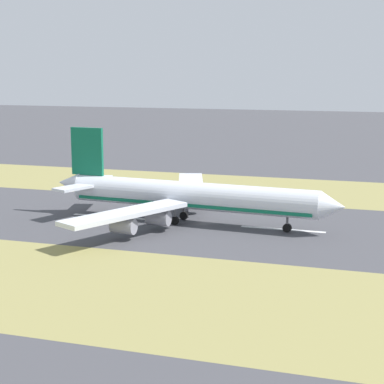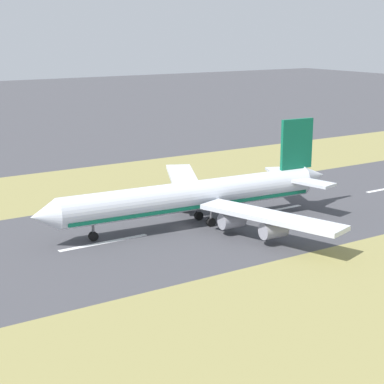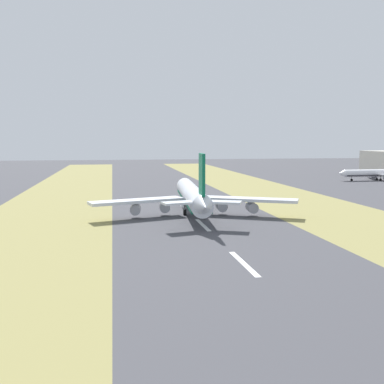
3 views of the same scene
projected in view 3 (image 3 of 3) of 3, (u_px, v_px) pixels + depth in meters
ground_plane at (189, 212)px, 147.64m from camera, size 800.00×800.00×0.00m
grass_median_west at (47, 216)px, 139.85m from camera, size 40.00×600.00×0.01m
grass_median_east at (317, 209)px, 155.42m from camera, size 40.00×600.00×0.01m
centreline_dash_near at (244, 263)px, 86.57m from camera, size 1.20×18.00×0.01m
centreline_dash_mid at (203, 225)px, 125.70m from camera, size 1.20×18.00×0.01m
centreline_dash_far at (181, 205)px, 164.82m from camera, size 1.20×18.00×0.01m
airplane_main_jet at (193, 196)px, 142.77m from camera, size 63.96×67.22×20.20m
airplane_parked_apron at (378, 173)px, 262.87m from camera, size 48.30×46.16×14.54m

